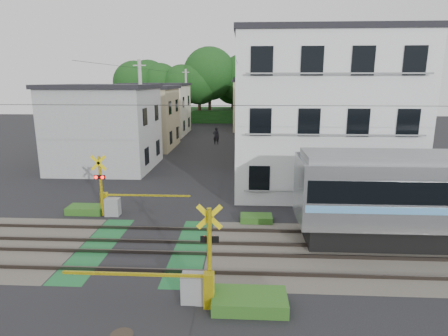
# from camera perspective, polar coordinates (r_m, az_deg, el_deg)

# --- Properties ---
(ground) EXTENTS (120.00, 120.00, 0.00)m
(ground) POSITION_cam_1_polar(r_m,az_deg,el_deg) (15.68, -12.14, -11.84)
(ground) COLOR black
(track_bed) EXTENTS (120.00, 120.00, 0.14)m
(track_bed) POSITION_cam_1_polar(r_m,az_deg,el_deg) (15.66, -12.15, -11.72)
(track_bed) COLOR #47423A
(track_bed) RESTS_ON ground
(crossing_signal_near) EXTENTS (4.74, 0.65, 3.09)m
(crossing_signal_near) POSITION_cam_1_polar(r_m,az_deg,el_deg) (11.68, -4.33, -16.84)
(crossing_signal_near) COLOR yellow
(crossing_signal_near) RESTS_ON ground
(crossing_signal_far) EXTENTS (4.74, 0.65, 3.09)m
(crossing_signal_far) POSITION_cam_1_polar(r_m,az_deg,el_deg) (19.43, -16.85, -4.91)
(crossing_signal_far) COLOR yellow
(crossing_signal_far) RESTS_ON ground
(apartment_block) EXTENTS (10.20, 8.36, 9.30)m
(apartment_block) POSITION_cam_1_polar(r_m,az_deg,el_deg) (23.69, 14.26, 8.17)
(apartment_block) COLOR silver
(apartment_block) RESTS_ON ground
(houses_row) EXTENTS (22.07, 31.35, 6.80)m
(houses_row) POSITION_cam_1_polar(r_m,az_deg,el_deg) (39.91, -2.27, 8.38)
(houses_row) COLOR #A0A3A5
(houses_row) RESTS_ON ground
(tree_hill) EXTENTS (40.00, 12.79, 11.77)m
(tree_hill) POSITION_cam_1_polar(r_m,az_deg,el_deg) (61.59, -0.55, 12.20)
(tree_hill) COLOR #174115
(tree_hill) RESTS_ON ground
(catenary) EXTENTS (60.00, 5.04, 7.00)m
(catenary) POSITION_cam_1_polar(r_m,az_deg,el_deg) (14.15, 11.27, 1.28)
(catenary) COLOR #2D2D33
(catenary) RESTS_ON ground
(utility_poles) EXTENTS (7.90, 42.00, 8.00)m
(utility_poles) POSITION_cam_1_polar(r_m,az_deg,el_deg) (37.11, -4.74, 9.28)
(utility_poles) COLOR #A5A5A0
(utility_poles) RESTS_ON ground
(pedestrian) EXTENTS (0.66, 0.43, 1.79)m
(pedestrian) POSITION_cam_1_polar(r_m,az_deg,el_deg) (39.47, -1.20, 4.90)
(pedestrian) COLOR black
(pedestrian) RESTS_ON ground
(manhole_cover) EXTENTS (0.61, 0.61, 0.02)m
(manhole_cover) POSITION_cam_1_polar(r_m,az_deg,el_deg) (11.12, -15.34, -23.34)
(manhole_cover) COLOR #2D261E
(manhole_cover) RESTS_ON ground
(weed_patches) EXTENTS (10.25, 8.80, 0.40)m
(weed_patches) POSITION_cam_1_polar(r_m,az_deg,el_deg) (15.17, -5.71, -11.71)
(weed_patches) COLOR #2D5E1E
(weed_patches) RESTS_ON ground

